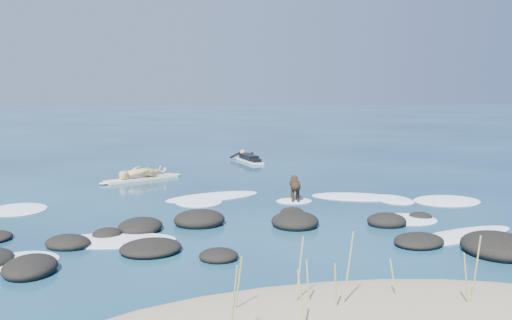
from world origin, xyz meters
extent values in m
plane|color=#0A2642|center=(0.00, 0.00, 0.00)|extent=(160.00, 160.00, 0.00)
cylinder|color=#A0A14D|center=(-1.92, -8.49, 0.72)|extent=(0.09, 0.30, 1.17)
cylinder|color=#A0A14D|center=(1.62, -7.93, 0.60)|extent=(0.22, 0.14, 0.95)
cylinder|color=#A0A14D|center=(-0.73, -7.27, 0.68)|extent=(0.17, 0.10, 1.12)
cylinder|color=#A0A14D|center=(0.74, -7.39, 0.49)|extent=(0.15, 0.09, 0.73)
cylinder|color=#A0A14D|center=(-1.68, -7.42, 0.60)|extent=(0.10, 0.20, 0.94)
cylinder|color=#A0A14D|center=(-0.31, -7.72, 0.55)|extent=(0.12, 0.16, 0.85)
cylinder|color=#A0A14D|center=(-0.07, -7.55, 0.74)|extent=(0.17, 0.03, 1.23)
cylinder|color=#A0A14D|center=(-0.99, -8.34, 0.60)|extent=(0.12, 0.16, 0.95)
cylinder|color=#A0A14D|center=(1.74, -7.96, 0.73)|extent=(0.04, 0.19, 1.21)
cylinder|color=#A0A14D|center=(-0.61, -7.34, 0.51)|extent=(0.08, 0.07, 0.79)
ellipsoid|color=black|center=(-3.09, -1.54, 0.10)|extent=(1.40, 1.51, 0.39)
ellipsoid|color=black|center=(0.68, -1.82, 0.11)|extent=(1.42, 1.52, 0.46)
ellipsoid|color=black|center=(-1.54, -4.19, 0.07)|extent=(0.97, 0.95, 0.29)
ellipsoid|color=black|center=(2.89, -3.99, 0.08)|extent=(1.54, 1.46, 0.32)
ellipsoid|color=black|center=(-2.87, -3.40, 0.08)|extent=(1.73, 1.69, 0.33)
ellipsoid|color=black|center=(-1.64, -1.19, 0.12)|extent=(1.68, 1.64, 0.48)
ellipsoid|color=black|center=(4.24, -4.84, 0.13)|extent=(1.87, 2.10, 0.52)
ellipsoid|color=black|center=(-4.62, -2.67, 0.09)|extent=(1.28, 1.20, 0.35)
ellipsoid|color=black|center=(-3.84, -2.03, 0.07)|extent=(0.88, 0.85, 0.29)
ellipsoid|color=black|center=(3.19, -1.91, 0.05)|extent=(0.83, 0.70, 0.20)
ellipsoid|color=black|center=(0.94, -0.53, 0.06)|extent=(0.90, 0.93, 0.23)
ellipsoid|color=black|center=(2.95, -2.19, 0.10)|extent=(1.03, 0.98, 0.40)
ellipsoid|color=black|center=(4.12, -1.68, 0.05)|extent=(0.81, 0.84, 0.21)
ellipsoid|color=black|center=(-5.10, -4.32, 0.10)|extent=(1.13, 1.38, 0.40)
ellipsoid|color=white|center=(4.47, 0.71, 0.01)|extent=(1.22, 1.72, 0.12)
ellipsoid|color=white|center=(-0.88, 2.24, 0.01)|extent=(3.38, 2.21, 0.12)
ellipsoid|color=white|center=(-6.47, 1.45, 0.01)|extent=(1.79, 1.99, 0.12)
ellipsoid|color=white|center=(-1.39, 1.52, 0.01)|extent=(1.64, 1.81, 0.12)
ellipsoid|color=white|center=(-5.37, -3.58, 0.01)|extent=(1.64, 1.61, 0.12)
ellipsoid|color=white|center=(5.96, 0.22, 0.01)|extent=(2.35, 2.09, 0.12)
ellipsoid|color=white|center=(4.11, -3.54, 0.01)|extent=(3.66, 2.05, 0.12)
ellipsoid|color=white|center=(3.45, 1.35, 0.01)|extent=(2.99, 2.24, 0.12)
ellipsoid|color=white|center=(3.74, -1.76, 0.01)|extent=(1.85, 1.80, 0.12)
ellipsoid|color=white|center=(-3.66, -2.38, 0.01)|extent=(2.94, 1.72, 0.12)
ellipsoid|color=white|center=(1.44, 1.09, 0.01)|extent=(1.10, 0.90, 0.12)
cube|color=#F0EDC0|center=(-3.07, 5.93, 0.05)|extent=(2.72, 1.86, 0.09)
ellipsoid|color=#F0EDC0|center=(-1.85, 6.61, 0.05)|extent=(0.64, 0.55, 0.10)
ellipsoid|color=#F0EDC0|center=(-4.29, 5.25, 0.05)|extent=(0.64, 0.55, 0.10)
imported|color=tan|center=(-3.07, 5.93, 1.00)|extent=(0.70, 0.79, 1.81)
cube|color=white|center=(1.73, 10.18, 0.05)|extent=(0.95, 2.46, 0.09)
ellipsoid|color=white|center=(1.52, 11.37, 0.05)|extent=(0.37, 0.57, 0.09)
cube|color=black|center=(1.73, 10.18, 0.22)|extent=(0.68, 1.53, 0.24)
sphere|color=tan|center=(1.58, 11.02, 0.35)|extent=(0.29, 0.29, 0.25)
cylinder|color=black|center=(1.25, 11.13, 0.21)|extent=(0.56, 0.41, 0.27)
cylinder|color=black|center=(1.86, 11.24, 0.21)|extent=(0.61, 0.23, 0.27)
cube|color=black|center=(1.87, 9.38, 0.17)|extent=(0.47, 0.66, 0.15)
cylinder|color=black|center=(1.44, 0.99, 0.52)|extent=(0.41, 0.66, 0.30)
sphere|color=black|center=(1.49, 1.26, 0.52)|extent=(0.37, 0.37, 0.31)
sphere|color=black|center=(1.38, 0.72, 0.52)|extent=(0.33, 0.33, 0.28)
sphere|color=black|center=(1.52, 1.44, 0.63)|extent=(0.26, 0.26, 0.22)
cone|color=black|center=(1.55, 1.57, 0.61)|extent=(0.14, 0.16, 0.12)
cone|color=black|center=(1.46, 1.44, 0.72)|extent=(0.12, 0.09, 0.11)
cone|color=black|center=(1.58, 1.42, 0.72)|extent=(0.12, 0.09, 0.11)
cylinder|color=black|center=(1.40, 1.22, 0.20)|extent=(0.09, 0.09, 0.40)
cylinder|color=black|center=(1.55, 1.19, 0.20)|extent=(0.09, 0.09, 0.40)
cylinder|color=black|center=(1.32, 0.80, 0.20)|extent=(0.09, 0.09, 0.40)
cylinder|color=black|center=(1.47, 0.77, 0.20)|extent=(0.09, 0.09, 0.40)
cylinder|color=black|center=(1.36, 0.59, 0.57)|extent=(0.11, 0.29, 0.17)
camera|label=1|loc=(-2.95, -15.19, 3.46)|focal=40.00mm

